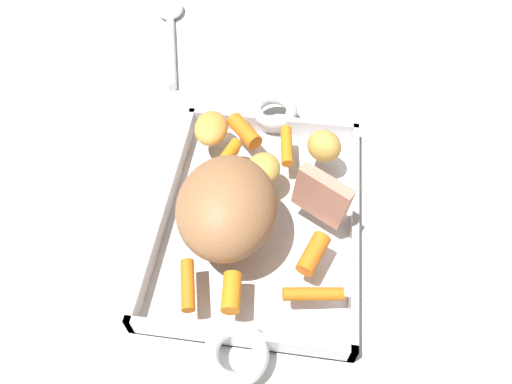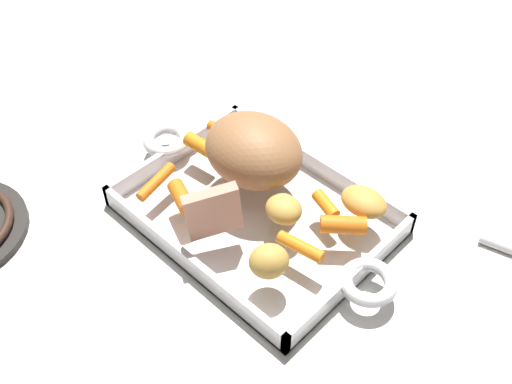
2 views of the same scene
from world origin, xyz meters
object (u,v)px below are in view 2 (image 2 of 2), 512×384
object	(u,v)px
baby_carrot_northeast	(326,204)
potato_golden_small	(281,211)
baby_carrot_northwest	(156,182)
potato_near_roast	(364,202)
baby_carrot_long	(226,131)
baby_carrot_center_left	(199,145)
roast_slice_outer	(212,211)
baby_carrot_southeast	(343,225)
roasting_dish	(256,212)
pork_roast	(254,150)
baby_carrot_southwest	(181,197)
potato_whole	(269,261)
baby_carrot_center_right	(301,247)

from	to	relation	value
baby_carrot_northeast	potato_golden_small	size ratio (longest dim) A/B	0.86
baby_carrot_northwest	potato_near_roast	size ratio (longest dim) A/B	1.07
baby_carrot_long	baby_carrot_center_left	xyz separation A→B (m)	(0.00, 0.05, 0.00)
baby_carrot_center_left	baby_carrot_northwest	bearing A→B (deg)	97.37
roast_slice_outer	baby_carrot_southeast	world-z (taller)	roast_slice_outer
roasting_dish	baby_carrot_long	size ratio (longest dim) A/B	7.39
pork_roast	baby_carrot_northeast	size ratio (longest dim) A/B	3.33
roasting_dish	baby_carrot_southeast	size ratio (longest dim) A/B	7.72
baby_carrot_center_left	roasting_dish	bearing A→B (deg)	173.84
roasting_dish	baby_carrot_southwest	bearing A→B (deg)	47.71
baby_carrot_long	baby_carrot_northwest	bearing A→B (deg)	93.23
baby_carrot_southeast	baby_carrot_long	size ratio (longest dim) A/B	0.96
baby_carrot_southeast	baby_carrot_southwest	distance (m)	0.21
pork_roast	potato_golden_small	world-z (taller)	pork_roast
baby_carrot_long	roasting_dish	bearing A→B (deg)	152.45
potato_whole	potato_near_roast	xyz separation A→B (m)	(-0.02, -0.15, -0.01)
baby_carrot_southeast	potato_near_roast	world-z (taller)	potato_near_roast
baby_carrot_southwest	potato_near_roast	xyz separation A→B (m)	(-0.17, -0.15, 0.00)
roasting_dish	potato_whole	size ratio (longest dim) A/B	9.22
baby_carrot_long	roast_slice_outer	bearing A→B (deg)	130.61
pork_roast	baby_carrot_long	bearing A→B (deg)	-19.85
baby_carrot_southwest	potato_golden_small	distance (m)	0.13
pork_roast	baby_carrot_northwest	distance (m)	0.13
baby_carrot_southeast	baby_carrot_long	bearing A→B (deg)	-6.79
potato_near_roast	baby_carrot_northwest	bearing A→B (deg)	34.69
baby_carrot_northwest	baby_carrot_center_left	distance (m)	0.09
baby_carrot_southwest	pork_roast	bearing A→B (deg)	-105.77
roast_slice_outer	baby_carrot_southeast	size ratio (longest dim) A/B	1.21
baby_carrot_center_right	baby_carrot_northwest	xyz separation A→B (m)	(0.21, 0.05, -0.00)
roast_slice_outer	potato_near_roast	bearing A→B (deg)	-126.17
baby_carrot_northwest	potato_golden_small	world-z (taller)	potato_golden_small
baby_carrot_center_right	pork_roast	bearing A→B (deg)	-23.24
potato_near_roast	roast_slice_outer	bearing A→B (deg)	53.83
pork_roast	roast_slice_outer	xyz separation A→B (m)	(-0.03, 0.11, -0.01)
baby_carrot_center_right	baby_carrot_northeast	bearing A→B (deg)	-73.23
baby_carrot_center_right	baby_carrot_center_left	xyz separation A→B (m)	(0.22, -0.04, 0.00)
pork_roast	baby_carrot_southwest	size ratio (longest dim) A/B	2.76
baby_carrot_northeast	potato_whole	xyz separation A→B (m)	(-0.02, 0.12, 0.01)
roast_slice_outer	potato_golden_small	bearing A→B (deg)	-125.40
baby_carrot_southwest	baby_carrot_northwest	distance (m)	0.05
potato_golden_small	baby_carrot_northeast	bearing A→B (deg)	-118.06
baby_carrot_southeast	baby_carrot_northwest	world-z (taller)	baby_carrot_southeast
baby_carrot_southwest	potato_whole	bearing A→B (deg)	178.61
baby_carrot_center_left	potato_near_roast	size ratio (longest dim) A/B	0.70
potato_golden_small	baby_carrot_long	bearing A→B (deg)	-21.74
baby_carrot_long	baby_carrot_center_left	bearing A→B (deg)	85.84
baby_carrot_southeast	baby_carrot_northeast	distance (m)	0.04
roast_slice_outer	baby_carrot_southeast	xyz separation A→B (m)	(-0.12, -0.11, -0.02)
baby_carrot_southwest	baby_carrot_center_left	xyz separation A→B (m)	(0.06, -0.08, -0.00)
pork_roast	potato_near_roast	size ratio (longest dim) A/B	2.24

